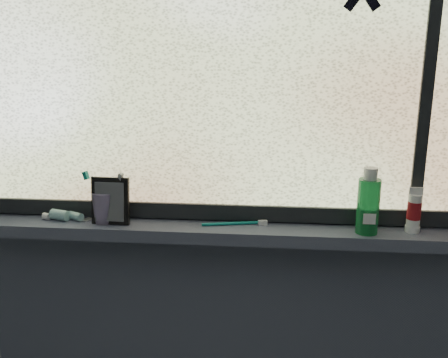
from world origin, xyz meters
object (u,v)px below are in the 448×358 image
at_px(vanity_mirror, 110,201).
at_px(toothbrush_cup, 105,207).
at_px(cream_tube, 414,208).
at_px(mouthwash_bottle, 369,201).

xyz_separation_m(vanity_mirror, toothbrush_cup, (-0.03, 0.01, -0.03)).
relative_size(vanity_mirror, cream_tube, 1.49).
xyz_separation_m(toothbrush_cup, mouthwash_bottle, (0.81, -0.02, 0.05)).
bearing_deg(mouthwash_bottle, cream_tube, 8.86).
xyz_separation_m(vanity_mirror, cream_tube, (0.93, 0.02, -0.00)).
bearing_deg(vanity_mirror, cream_tube, 2.68).
relative_size(toothbrush_cup, mouthwash_bottle, 0.59).
xyz_separation_m(vanity_mirror, mouthwash_bottle, (0.79, -0.01, 0.03)).
xyz_separation_m(toothbrush_cup, cream_tube, (0.95, 0.00, 0.03)).
height_order(mouthwash_bottle, cream_tube, mouthwash_bottle).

